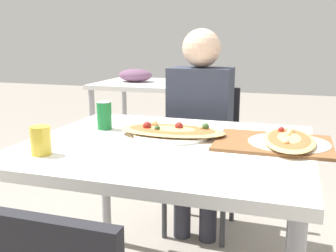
# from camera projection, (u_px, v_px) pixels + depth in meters

# --- Properties ---
(dining_table) EXTENTS (1.11, 0.95, 0.74)m
(dining_table) POSITION_uv_depth(u_px,v_px,m) (167.00, 160.00, 1.57)
(dining_table) COLOR white
(dining_table) RESTS_ON ground_plane
(chair_far_seated) EXTENTS (0.40, 0.40, 0.85)m
(chair_far_seated) POSITION_uv_depth(u_px,v_px,m) (203.00, 149.00, 2.37)
(chair_far_seated) COLOR black
(chair_far_seated) RESTS_ON ground_plane
(person_seated) EXTENTS (0.34, 0.25, 1.19)m
(person_seated) POSITION_uv_depth(u_px,v_px,m) (200.00, 118.00, 2.22)
(person_seated) COLOR #2D2D38
(person_seated) RESTS_ON ground_plane
(pizza_main) EXTENTS (0.46, 0.32, 0.06)m
(pizza_main) POSITION_uv_depth(u_px,v_px,m) (172.00, 132.00, 1.66)
(pizza_main) COLOR white
(pizza_main) RESTS_ON dining_table
(soda_can) EXTENTS (0.07, 0.07, 0.12)m
(soda_can) POSITION_uv_depth(u_px,v_px,m) (104.00, 116.00, 1.77)
(soda_can) COLOR #197233
(soda_can) RESTS_ON dining_table
(drink_glass) EXTENTS (0.07, 0.07, 0.10)m
(drink_glass) POSITION_uv_depth(u_px,v_px,m) (41.00, 141.00, 1.39)
(drink_glass) COLOR gold
(drink_glass) RESTS_ON dining_table
(serving_tray) EXTENTS (0.44, 0.33, 0.01)m
(serving_tray) POSITION_uv_depth(u_px,v_px,m) (273.00, 143.00, 1.53)
(serving_tray) COLOR brown
(serving_tray) RESTS_ON dining_table
(pizza_second) EXTENTS (0.31, 0.41, 0.05)m
(pizza_second) POSITION_uv_depth(u_px,v_px,m) (289.00, 141.00, 1.51)
(pizza_second) COLOR white
(pizza_second) RESTS_ON dining_table
(background_table) EXTENTS (1.10, 0.80, 0.86)m
(background_table) POSITION_uv_depth(u_px,v_px,m) (153.00, 88.00, 3.67)
(background_table) COLOR white
(background_table) RESTS_ON ground_plane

